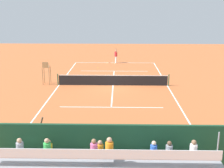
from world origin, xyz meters
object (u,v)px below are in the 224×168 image
object	(u,v)px
courtside_bench	(155,147)
line_judge	(41,136)
equipment_bag	(115,155)
tennis_racket	(108,63)
bleacher_stand	(105,161)
tennis_ball_near	(98,68)
umpire_chair	(46,71)
tennis_player	(116,55)
tennis_net	(113,80)

from	to	relation	value
courtside_bench	line_judge	xyz separation A→B (m)	(5.57, -0.11, 0.46)
equipment_bag	line_judge	bearing A→B (deg)	-3.69
equipment_bag	line_judge	world-z (taller)	line_judge
courtside_bench	tennis_racket	world-z (taller)	courtside_bench
bleacher_stand	tennis_racket	size ratio (longest dim) A/B	15.47
bleacher_stand	tennis_racket	distance (m)	26.18
equipment_bag	tennis_ball_near	bearing A→B (deg)	-83.80
tennis_ball_near	line_judge	xyz separation A→B (m)	(1.33, 20.88, 0.98)
courtside_bench	equipment_bag	bearing A→B (deg)	3.77
bleacher_stand	tennis_ball_near	size ratio (longest dim) A/B	137.27
bleacher_stand	equipment_bag	distance (m)	2.10
bleacher_stand	umpire_chair	xyz separation A→B (m)	(6.19, -15.57, 0.37)
umpire_chair	equipment_bag	size ratio (longest dim) A/B	2.38
tennis_player	line_judge	xyz separation A→B (m)	(3.41, 24.01, 0.00)
equipment_bag	tennis_racket	distance (m)	24.25
equipment_bag	tennis_ball_near	distance (m)	21.23
bleacher_stand	courtside_bench	bearing A→B (deg)	-138.32
tennis_net	tennis_player	size ratio (longest dim) A/B	5.35
bleacher_stand	line_judge	distance (m)	3.91
tennis_player	tennis_ball_near	distance (m)	3.89
line_judge	tennis_player	bearing A→B (deg)	-98.08
tennis_net	equipment_bag	distance (m)	13.41
bleacher_stand	equipment_bag	world-z (taller)	bleacher_stand
umpire_chair	tennis_racket	world-z (taller)	umpire_chair
tennis_net	umpire_chair	world-z (taller)	umpire_chair
tennis_player	tennis_ball_near	bearing A→B (deg)	56.36
umpire_chair	tennis_net	bearing A→B (deg)	177.76
courtside_bench	tennis_player	world-z (taller)	tennis_player
equipment_bag	tennis_racket	size ratio (longest dim) A/B	1.54
bleacher_stand	tennis_ball_near	xyz separation A→B (m)	(1.93, -23.04, -0.91)
courtside_bench	tennis_player	size ratio (longest dim) A/B	0.93
tennis_player	courtside_bench	bearing A→B (deg)	95.11
tennis_racket	tennis_ball_near	distance (m)	3.27
tennis_player	line_judge	distance (m)	24.25
umpire_chair	courtside_bench	xyz separation A→B (m)	(-8.50, 13.51, -0.76)
courtside_bench	tennis_player	distance (m)	24.21
tennis_racket	tennis_ball_near	bearing A→B (deg)	71.85
umpire_chair	line_judge	xyz separation A→B (m)	(-2.93, 13.41, -0.30)
bleacher_stand	line_judge	size ratio (longest dim) A/B	4.70
courtside_bench	bleacher_stand	bearing A→B (deg)	41.68
tennis_player	bleacher_stand	bearing A→B (deg)	89.67
line_judge	equipment_bag	bearing A→B (deg)	176.31
tennis_net	tennis_ball_near	distance (m)	7.96
bleacher_stand	line_judge	world-z (taller)	bleacher_stand
line_judge	courtside_bench	bearing A→B (deg)	178.92
equipment_bag	tennis_ball_near	size ratio (longest dim) A/B	13.64
tennis_player	tennis_ball_near	size ratio (longest dim) A/B	29.18
courtside_bench	line_judge	world-z (taller)	line_judge
tennis_ball_near	bleacher_stand	bearing A→B (deg)	94.80
equipment_bag	bleacher_stand	bearing A→B (deg)	79.44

